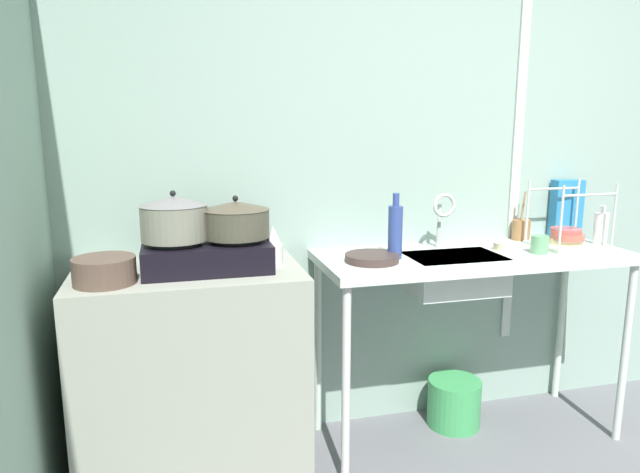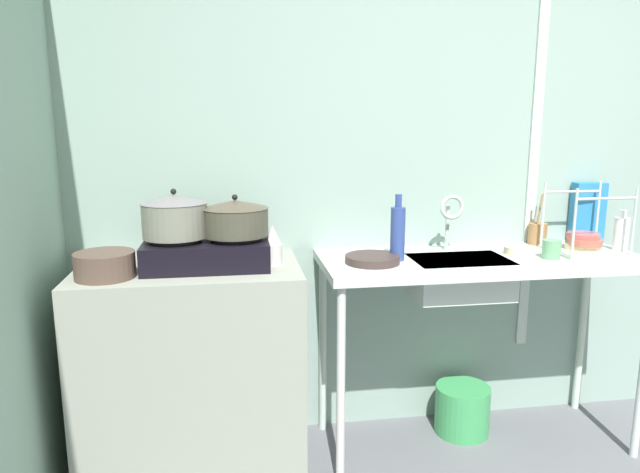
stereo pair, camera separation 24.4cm
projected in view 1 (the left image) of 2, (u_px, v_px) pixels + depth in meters
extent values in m
cube|color=#8BA499|center=(458.00, 174.00, 2.91)|extent=(4.64, 0.10, 2.50)
cube|color=silver|center=(517.00, 149.00, 2.90)|extent=(0.05, 0.01, 2.00)
cube|color=gray|center=(193.00, 376.00, 2.42)|extent=(0.92, 0.54, 0.92)
cube|color=silver|center=(474.00, 257.00, 2.66)|extent=(1.46, 0.54, 0.04)
cylinder|color=silver|center=(346.00, 388.00, 2.36)|extent=(0.04, 0.04, 0.88)
cylinder|color=silver|center=(625.00, 354.00, 2.70)|extent=(0.04, 0.04, 0.88)
cylinder|color=silver|center=(318.00, 346.00, 2.80)|extent=(0.04, 0.04, 0.88)
cylinder|color=silver|center=(561.00, 321.00, 3.14)|extent=(0.04, 0.04, 0.88)
cube|color=black|center=(207.00, 256.00, 2.34)|extent=(0.51, 0.32, 0.11)
cylinder|color=black|center=(175.00, 242.00, 2.30)|extent=(0.21, 0.21, 0.02)
cylinder|color=black|center=(236.00, 239.00, 2.36)|extent=(0.21, 0.21, 0.02)
cylinder|color=slate|center=(174.00, 223.00, 2.28)|extent=(0.26, 0.26, 0.14)
cone|color=slate|center=(173.00, 201.00, 2.26)|extent=(0.27, 0.27, 0.03)
sphere|color=black|center=(173.00, 193.00, 2.26)|extent=(0.02, 0.02, 0.02)
cylinder|color=#434033|center=(236.00, 223.00, 2.34)|extent=(0.27, 0.27, 0.11)
cone|color=#4D4234|center=(235.00, 205.00, 2.33)|extent=(0.28, 0.28, 0.03)
sphere|color=black|center=(235.00, 198.00, 2.32)|extent=(0.02, 0.02, 0.02)
cylinder|color=brown|center=(104.00, 271.00, 2.14)|extent=(0.23, 0.23, 0.10)
cylinder|color=beige|center=(273.00, 255.00, 2.41)|extent=(0.08, 0.08, 0.09)
cone|color=beige|center=(273.00, 236.00, 2.40)|extent=(0.08, 0.08, 0.08)
cube|color=silver|center=(454.00, 274.00, 2.61)|extent=(0.43, 0.29, 0.17)
cylinder|color=silver|center=(439.00, 226.00, 2.74)|extent=(0.02, 0.02, 0.21)
torus|color=silver|center=(444.00, 205.00, 2.67)|extent=(0.11, 0.02, 0.11)
cylinder|color=#3B2C29|center=(372.00, 258.00, 2.48)|extent=(0.24, 0.24, 0.03)
cylinder|color=#B6BBB6|center=(561.00, 220.00, 2.60)|extent=(0.01, 0.01, 0.32)
cylinder|color=#B6BBB6|center=(614.00, 217.00, 2.67)|extent=(0.01, 0.01, 0.32)
cylinder|color=#B6BBB6|center=(528.00, 212.00, 2.84)|extent=(0.01, 0.01, 0.32)
cylinder|color=#B6BBB6|center=(577.00, 209.00, 2.91)|extent=(0.01, 0.01, 0.32)
cylinder|color=#B6BBB6|center=(590.00, 195.00, 2.61)|extent=(0.29, 0.01, 0.01)
cylinder|color=#B6BBB6|center=(554.00, 189.00, 2.86)|extent=(0.29, 0.01, 0.01)
cube|color=#B2C1AD|center=(567.00, 245.00, 2.79)|extent=(0.31, 0.28, 0.01)
cylinder|color=beige|center=(566.00, 241.00, 2.79)|extent=(0.16, 0.16, 0.03)
cylinder|color=#B65747|center=(568.00, 237.00, 2.77)|extent=(0.15, 0.15, 0.03)
cylinder|color=#C2534E|center=(566.00, 231.00, 2.78)|extent=(0.14, 0.14, 0.03)
cylinder|color=#629B6D|center=(540.00, 244.00, 2.63)|extent=(0.08, 0.08, 0.08)
cylinder|color=beige|center=(505.00, 246.00, 2.71)|extent=(0.11, 0.11, 0.04)
cylinder|color=navy|center=(395.00, 232.00, 2.53)|extent=(0.06, 0.06, 0.23)
cylinder|color=navy|center=(396.00, 200.00, 2.50)|extent=(0.03, 0.03, 0.06)
cylinder|color=white|center=(601.00, 230.00, 2.78)|extent=(0.07, 0.07, 0.16)
cylinder|color=white|center=(603.00, 209.00, 2.76)|extent=(0.03, 0.03, 0.03)
cube|color=#2877B5|center=(566.00, 209.00, 2.99)|extent=(0.16, 0.09, 0.30)
cylinder|color=#9A683E|center=(521.00, 230.00, 2.93)|extent=(0.09, 0.09, 0.10)
cylinder|color=olive|center=(522.00, 213.00, 2.92)|extent=(0.05, 0.03, 0.22)
cylinder|color=#3E9D57|center=(454.00, 402.00, 2.90)|extent=(0.26, 0.26, 0.24)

